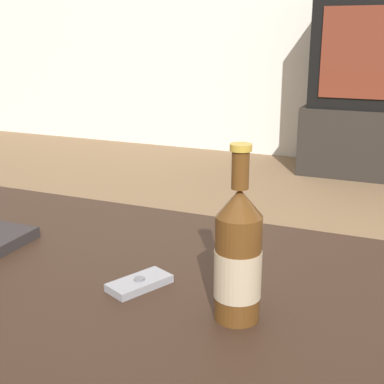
% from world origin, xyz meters
% --- Properties ---
extents(coffee_table, '(1.39, 0.79, 0.43)m').
position_xyz_m(coffee_table, '(0.00, 0.00, 0.38)').
color(coffee_table, '#332116').
rests_on(coffee_table, ground_plane).
extents(tv_stand, '(0.86, 0.46, 0.42)m').
position_xyz_m(tv_stand, '(0.30, 2.72, 0.21)').
color(tv_stand, '#28231E').
rests_on(tv_stand, ground_plane).
extents(television, '(0.77, 0.44, 0.66)m').
position_xyz_m(television, '(0.30, 2.71, 0.75)').
color(television, black).
rests_on(television, tv_stand).
extents(beer_bottle, '(0.07, 0.07, 0.28)m').
position_xyz_m(beer_bottle, '(0.34, -0.04, 0.53)').
color(beer_bottle, '#563314').
rests_on(beer_bottle, coffee_table).
extents(cell_phone, '(0.10, 0.12, 0.02)m').
position_xyz_m(cell_phone, '(0.15, -0.01, 0.44)').
color(cell_phone, gray).
rests_on(cell_phone, coffee_table).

